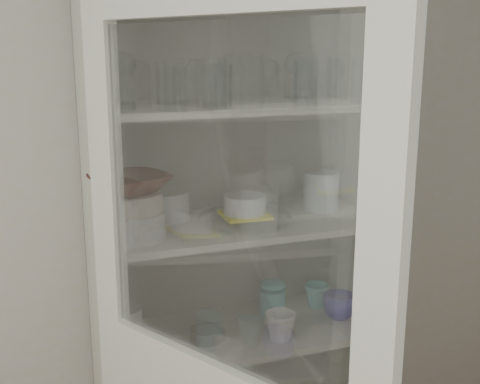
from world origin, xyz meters
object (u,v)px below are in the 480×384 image
object	(u,v)px
grey_bowl_stack	(321,191)
mug_blue	(340,306)
goblet_1	(195,78)
mug_teal	(317,295)
terracotta_bowl	(130,184)
goblet_3	(335,76)
cream_bowl	(131,202)
pantry_cabinet	(234,300)
white_ramekin	(245,204)
goblet_0	(125,76)
white_canister	(124,328)
teal_jar	(273,300)
goblet_2	(295,73)
yellow_trivet	(245,215)
plate_stack_back	(163,205)
measuring_cups	(205,335)
glass_platter	(245,219)
plate_stack_front	(132,225)
mug_white	(281,326)

from	to	relation	value
grey_bowl_stack	mug_blue	bearing A→B (deg)	-62.32
goblet_1	mug_teal	bearing A→B (deg)	-4.95
terracotta_bowl	grey_bowl_stack	world-z (taller)	terracotta_bowl
goblet_3	cream_bowl	xyz separation A→B (m)	(-0.79, -0.18, -0.36)
pantry_cabinet	white_ramekin	world-z (taller)	pantry_cabinet
terracotta_bowl	cream_bowl	bearing A→B (deg)	0.00
goblet_0	grey_bowl_stack	distance (m)	0.80
pantry_cabinet	white_canister	bearing A→B (deg)	-171.46
grey_bowl_stack	teal_jar	distance (m)	0.45
goblet_2	goblet_3	size ratio (longest dim) A/B	1.16
yellow_trivet	goblet_1	bearing A→B (deg)	136.28
pantry_cabinet	grey_bowl_stack	distance (m)	0.51
goblet_3	plate_stack_back	bearing A→B (deg)	179.35
plate_stack_back	measuring_cups	size ratio (longest dim) A/B	1.77
pantry_cabinet	white_canister	xyz separation A→B (m)	(-0.41, -0.06, -0.01)
mug_teal	measuring_cups	xyz separation A→B (m)	(-0.49, -0.12, -0.02)
glass_platter	teal_jar	bearing A→B (deg)	28.99
glass_platter	goblet_1	bearing A→B (deg)	136.28
goblet_0	cream_bowl	world-z (taller)	goblet_0
goblet_0	measuring_cups	world-z (taller)	goblet_0
plate_stack_front	white_canister	distance (m)	0.38
glass_platter	mug_white	xyz separation A→B (m)	(0.09, -0.12, -0.36)
goblet_3	terracotta_bowl	xyz separation A→B (m)	(-0.79, -0.18, -0.30)
plate_stack_front	terracotta_bowl	bearing A→B (deg)	0.00
yellow_trivet	grey_bowl_stack	world-z (taller)	grey_bowl_stack
grey_bowl_stack	mug_blue	xyz separation A→B (m)	(0.05, -0.09, -0.42)
terracotta_bowl	mug_teal	bearing A→B (deg)	10.82
pantry_cabinet	yellow_trivet	size ratio (longest dim) A/B	13.70
mug_teal	goblet_1	bearing A→B (deg)	168.98
goblet_3	mug_blue	distance (m)	0.85
terracotta_bowl	teal_jar	size ratio (longest dim) A/B	1.99
goblet_0	measuring_cups	size ratio (longest dim) A/B	1.67
goblet_1	yellow_trivet	xyz separation A→B (m)	(0.13, -0.13, -0.45)
white_ramekin	grey_bowl_stack	bearing A→B (deg)	9.06
pantry_cabinet	plate_stack_back	bearing A→B (deg)	167.86
plate_stack_back	grey_bowl_stack	distance (m)	0.58
glass_platter	measuring_cups	world-z (taller)	glass_platter
goblet_2	measuring_cups	distance (m)	0.96
pantry_cabinet	goblet_2	bearing A→B (deg)	10.36
plate_stack_back	yellow_trivet	distance (m)	0.29
mug_teal	plate_stack_back	bearing A→B (deg)	169.45
goblet_3	white_ramekin	world-z (taller)	goblet_3
mug_blue	plate_stack_back	bearing A→B (deg)	146.37
white_ramekin	measuring_cups	xyz separation A→B (m)	(-0.16, -0.03, -0.44)
goblet_1	white_canister	xyz separation A→B (m)	(-0.29, -0.11, -0.81)
glass_platter	grey_bowl_stack	world-z (taller)	grey_bowl_stack
pantry_cabinet	mug_blue	distance (m)	0.39
goblet_1	cream_bowl	bearing A→B (deg)	-145.71
cream_bowl	glass_platter	world-z (taller)	cream_bowl
terracotta_bowl	glass_platter	xyz separation A→B (m)	(0.39, 0.05, -0.16)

